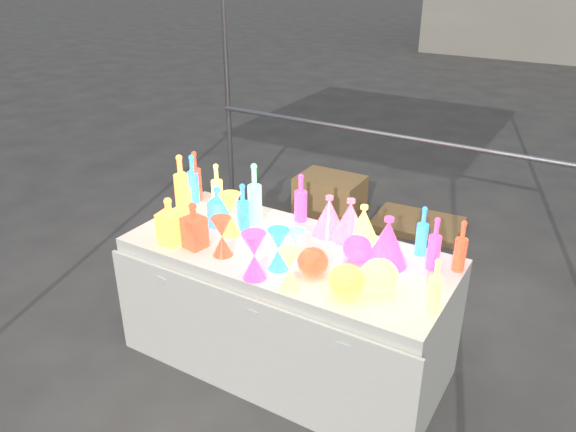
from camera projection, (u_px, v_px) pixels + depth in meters
The scene contains 33 objects.
ground at pixel (288, 357), 3.39m from camera, with size 80.00×80.00×0.00m, color #5E5C57.
display_table at pixel (287, 307), 3.22m from camera, with size 1.84×0.83×0.75m.
cardboard_box_closed at pixel (330, 198), 5.03m from camera, with size 0.56×0.41×0.41m, color tan.
cardboard_box_flat at pixel (418, 224), 4.96m from camera, with size 0.75×0.54×0.06m, color tan.
bottle_0 at pixel (181, 182), 3.48m from camera, with size 0.09×0.09×0.35m, color #F41750, non-canonical shape.
bottle_1 at pixel (193, 179), 3.58m from camera, with size 0.08×0.08×0.32m, color green, non-canonical shape.
bottle_2 at pixel (195, 176), 3.59m from camera, with size 0.07×0.07×0.33m, color orange, non-canonical shape.
bottle_3 at pixel (301, 198), 3.33m from camera, with size 0.08×0.08×0.30m, color blue, non-canonical shape.
bottle_4 at pixel (217, 187), 3.48m from camera, with size 0.07×0.07×0.30m, color #167789, non-canonical shape.
bottle_5 at pixel (255, 194), 3.27m from camera, with size 0.08×0.08×0.38m, color #B82480, non-canonical shape.
bottle_6 at pixel (185, 194), 3.38m from camera, with size 0.08×0.08×0.30m, color #F41750, non-canonical shape.
bottle_7 at pixel (243, 208), 3.19m from camera, with size 0.07×0.07×0.30m, color green, non-canonical shape.
decanter_0 at pixel (169, 221), 3.07m from camera, with size 0.11×0.11×0.28m, color #F41750, non-canonical shape.
decanter_1 at pixel (194, 225), 3.03m from camera, with size 0.11×0.11×0.27m, color orange, non-canonical shape.
decanter_2 at pixel (218, 207), 3.27m from camera, with size 0.10×0.10×0.25m, color green, non-canonical shape.
hourglass_0 at pixel (222, 237), 2.97m from camera, with size 0.11×0.11×0.22m, color orange, non-canonical shape.
hourglass_1 at pixel (254, 256), 2.75m from camera, with size 0.12×0.12×0.25m, color blue, non-canonical shape.
hourglass_2 at pixel (289, 270), 2.67m from camera, with size 0.11×0.11×0.21m, color #167789, non-canonical shape.
hourglass_3 at pixel (297, 248), 2.87m from camera, with size 0.10×0.10×0.20m, color #B82480, non-canonical shape.
hourglass_4 at pixel (230, 214), 3.18m from camera, with size 0.12×0.12×0.25m, color #F41750, non-canonical shape.
hourglass_5 at pixel (279, 249), 2.84m from camera, with size 0.11×0.11×0.22m, color green, non-canonical shape.
globe_0 at pixel (347, 283), 2.63m from camera, with size 0.18×0.18×0.14m, color #F41750, non-canonical shape.
globe_1 at pixel (379, 277), 2.67m from camera, with size 0.18×0.18×0.15m, color #167789, non-canonical shape.
globe_2 at pixel (313, 263), 2.81m from camera, with size 0.16×0.16×0.13m, color orange, non-canonical shape.
globe_3 at pixel (357, 249), 2.94m from camera, with size 0.15×0.15×0.12m, color blue, non-canonical shape.
lampshade_0 at pixel (350, 219), 3.12m from camera, with size 0.21×0.21×0.25m, color #FFAA35, non-canonical shape.
lampshade_1 at pixel (329, 215), 3.19m from camera, with size 0.20×0.20×0.23m, color #FFAA35, non-canonical shape.
lampshade_2 at pixel (387, 241), 2.87m from camera, with size 0.23×0.23×0.27m, color blue, non-canonical shape.
lampshade_3 at pixel (363, 224), 3.09m from camera, with size 0.19×0.19×0.23m, color #167789, non-canonical shape.
bottle_8 at pixel (422, 231), 2.96m from camera, with size 0.06×0.06×0.28m, color green, non-canonical shape.
bottle_9 at pixel (461, 246), 2.81m from camera, with size 0.06×0.06×0.28m, color orange, non-canonical shape.
bottle_10 at pixel (435, 243), 2.82m from camera, with size 0.06×0.06×0.29m, color blue, non-canonical shape.
bottle_11 at pixel (435, 285), 2.49m from camera, with size 0.06×0.06×0.27m, color #167789, non-canonical shape.
Camera 1 is at (1.38, -2.31, 2.24)m, focal length 35.00 mm.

